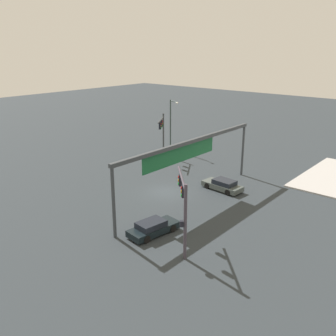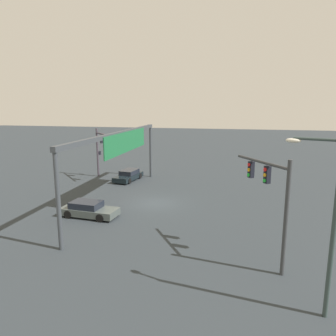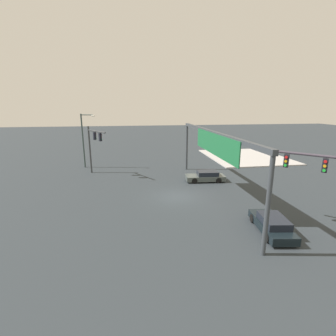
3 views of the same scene
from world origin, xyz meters
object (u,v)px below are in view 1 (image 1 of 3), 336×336
Objects in this scene: traffic_signal_opposite_side at (183,202)px; streetlamp_curved_arm at (171,121)px; sedan_car_waiting_far at (223,185)px; traffic_signal_near_corner at (162,129)px; sedan_car_approaching at (153,228)px.

traffic_signal_opposite_side is 28.95m from streetlamp_curved_arm.
sedan_car_waiting_far is (-9.01, -14.88, -3.79)m from streetlamp_curved_arm.
traffic_signal_near_corner is 14.50m from sedan_car_waiting_far.
streetlamp_curved_arm is at bearing -26.41° from sedan_car_waiting_far.
sedan_car_approaching is 1.02× the size of sedan_car_waiting_far.
sedan_car_approaching is at bearing -34.80° from streetlamp_curved_arm.
traffic_signal_opposite_side is 13.75m from sedan_car_waiting_far.
streetlamp_curved_arm is at bearing 170.57° from traffic_signal_near_corner.
streetlamp_curved_arm is 26.81m from sedan_car_approaching.
sedan_car_approaching is at bearing 6.46° from traffic_signal_near_corner.
traffic_signal_opposite_side is 1.24× the size of sedan_car_approaching.
traffic_signal_near_corner is at bearing 0.95° from traffic_signal_opposite_side.
streetlamp_curved_arm is (21.59, 19.28, 0.43)m from traffic_signal_opposite_side.
streetlamp_curved_arm is at bearing -2.23° from traffic_signal_opposite_side.
sedan_car_waiting_far is (12.26, 0.99, 0.00)m from sedan_car_approaching.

